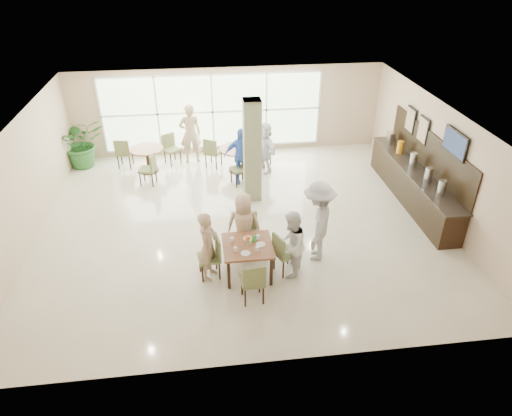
{
  "coord_description": "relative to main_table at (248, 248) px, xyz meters",
  "views": [
    {
      "loc": [
        -0.88,
        -9.79,
        6.28
      ],
      "look_at": [
        0.2,
        -1.2,
        1.1
      ],
      "focal_mm": 32.0,
      "sensor_mm": 36.0,
      "label": 1
    }
  ],
  "objects": [
    {
      "name": "framed_art_a",
      "position": [
        5.03,
        3.08,
        1.18
      ],
      "size": [
        0.05,
        0.55,
        0.7
      ],
      "color": "black",
      "rests_on": "ground"
    },
    {
      "name": "main_table",
      "position": [
        0.0,
        0.0,
        0.0
      ],
      "size": [
        1.04,
        1.04,
        0.75
      ],
      "color": "brown",
      "rests_on": "ground"
    },
    {
      "name": "column",
      "position": [
        0.49,
        3.28,
        0.73
      ],
      "size": [
        0.45,
        0.45,
        2.8
      ],
      "primitive_type": "cube",
      "color": "#767A55",
      "rests_on": "ground"
    },
    {
      "name": "window_bank",
      "position": [
        -0.41,
        6.54,
        0.73
      ],
      "size": [
        7.0,
        0.04,
        7.0
      ],
      "color": "silver",
      "rests_on": "ground"
    },
    {
      "name": "potted_plant",
      "position": [
        -4.54,
        6.02,
        0.11
      ],
      "size": [
        1.85,
        1.85,
        1.54
      ],
      "primitive_type": "imported",
      "rotation": [
        0.0,
        0.0,
        0.44
      ],
      "color": "#286628",
      "rests_on": "ground"
    },
    {
      "name": "adult_standing",
      "position": [
        -1.16,
        5.9,
        0.29
      ],
      "size": [
        0.75,
        0.54,
        1.9
      ],
      "primitive_type": "imported",
      "rotation": [
        0.0,
        0.0,
        3.27
      ],
      "color": "tan",
      "rests_on": "ground"
    },
    {
      "name": "teen_left",
      "position": [
        -0.82,
        0.02,
        0.11
      ],
      "size": [
        0.56,
        0.67,
        1.56
      ],
      "primitive_type": "imported",
      "rotation": [
        0.0,
        0.0,
        1.2
      ],
      "color": "tan",
      "rests_on": "ground"
    },
    {
      "name": "teen_far",
      "position": [
        -0.01,
        0.7,
        0.11
      ],
      "size": [
        0.83,
        0.56,
        1.56
      ],
      "primitive_type": "imported",
      "rotation": [
        0.0,
        0.0,
        2.94
      ],
      "color": "tan",
      "rests_on": "ground"
    },
    {
      "name": "chairs_table_right",
      "position": [
        0.26,
        5.01,
        -0.19
      ],
      "size": [
        2.17,
        1.89,
        0.95
      ],
      "color": "brown",
      "rests_on": "ground"
    },
    {
      "name": "wall_tv",
      "position": [
        5.02,
        1.48,
        1.48
      ],
      "size": [
        0.06,
        1.0,
        0.58
      ],
      "color": "black",
      "rests_on": "ground"
    },
    {
      "name": "teen_right",
      "position": [
        0.9,
        -0.12,
        0.09
      ],
      "size": [
        0.81,
        0.9,
        1.51
      ],
      "primitive_type": "imported",
      "rotation": [
        0.0,
        0.0,
        -1.96
      ],
      "color": "white",
      "rests_on": "ground"
    },
    {
      "name": "room_shell",
      "position": [
        0.09,
        2.08,
        1.04
      ],
      "size": [
        10.0,
        10.0,
        10.0
      ],
      "color": "white",
      "rests_on": "ground"
    },
    {
      "name": "tabletop_clutter",
      "position": [
        0.01,
        -0.01,
        0.14
      ],
      "size": [
        0.72,
        0.72,
        0.21
      ],
      "color": "white",
      "rests_on": "main_table"
    },
    {
      "name": "teen_standing",
      "position": [
        1.59,
        0.42,
        0.28
      ],
      "size": [
        1.05,
        1.38,
        1.88
      ],
      "primitive_type": "imported",
      "rotation": [
        0.0,
        0.0,
        -1.9
      ],
      "color": "#A7A7AA",
      "rests_on": "ground"
    },
    {
      "name": "ground",
      "position": [
        0.09,
        2.08,
        -0.67
      ],
      "size": [
        10.0,
        10.0,
        0.0
      ],
      "primitive_type": "plane",
      "color": "beige",
      "rests_on": "ground"
    },
    {
      "name": "framed_art_b",
      "position": [
        5.03,
        3.88,
        1.18
      ],
      "size": [
        0.05,
        0.55,
        0.7
      ],
      "color": "black",
      "rests_on": "ground"
    },
    {
      "name": "round_table_left",
      "position": [
        -2.5,
        5.37,
        -0.11
      ],
      "size": [
        1.02,
        1.02,
        0.75
      ],
      "color": "brown",
      "rests_on": "ground"
    },
    {
      "name": "chairs_table_left",
      "position": [
        -2.48,
        5.36,
        -0.19
      ],
      "size": [
        2.03,
        1.92,
        0.95
      ],
      "color": "brown",
      "rests_on": "ground"
    },
    {
      "name": "adult_b",
      "position": [
        1.05,
        4.95,
        0.11
      ],
      "size": [
        1.17,
        1.57,
        1.56
      ],
      "primitive_type": "imported",
      "rotation": [
        0.0,
        0.0,
        -1.14
      ],
      "color": "white",
      "rests_on": "ground"
    },
    {
      "name": "buffet_counter",
      "position": [
        4.78,
        2.59,
        -0.11
      ],
      "size": [
        0.64,
        4.7,
        1.95
      ],
      "color": "black",
      "rests_on": "ground"
    },
    {
      "name": "adult_a",
      "position": [
        0.27,
        4.27,
        0.17
      ],
      "size": [
        1.03,
        0.65,
        1.67
      ],
      "primitive_type": "imported",
      "rotation": [
        0.0,
        0.0,
        -0.1
      ],
      "color": "#4670D3",
      "rests_on": "ground"
    },
    {
      "name": "chairs_main_table",
      "position": [
        0.02,
        -0.0,
        -0.19
      ],
      "size": [
        2.19,
        2.11,
        0.95
      ],
      "color": "brown",
      "rests_on": "ground"
    },
    {
      "name": "round_table_right",
      "position": [
        0.25,
        5.05,
        -0.09
      ],
      "size": [
        1.13,
        1.13,
        0.75
      ],
      "color": "brown",
      "rests_on": "ground"
    }
  ]
}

